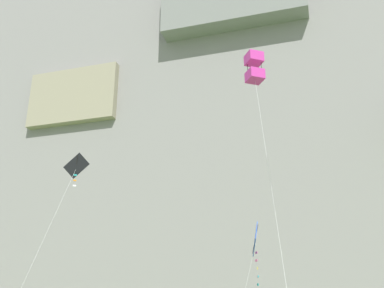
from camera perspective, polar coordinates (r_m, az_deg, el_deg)
cliff_face at (r=70.42m, az=7.41°, el=11.11°), size 180.00×28.77×82.72m
kite_diamond_near_cliff at (r=30.75m, az=7.99°, el=-12.12°), size 2.26×3.16×9.95m
kite_box_mid_left at (r=26.64m, az=7.91°, el=9.54°), size 2.45×6.27×18.25m
kite_diamond_high_left at (r=32.02m, az=-14.70°, el=-3.34°), size 2.10×5.90×14.59m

